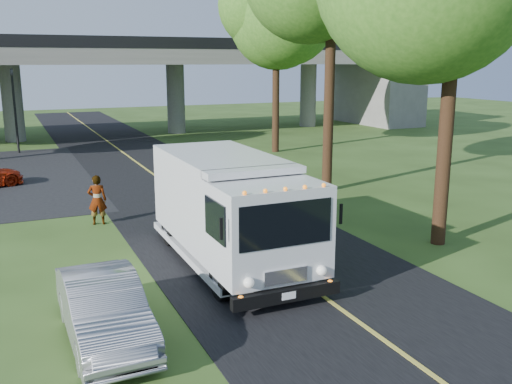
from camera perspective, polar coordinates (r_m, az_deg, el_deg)
ground at (r=15.24m, az=4.39°, el=-8.81°), size 120.00×120.00×0.00m
road at (r=24.09m, az=-6.95°, el=-0.66°), size 7.00×90.00×0.02m
lane_line at (r=24.09m, az=-6.95°, el=-0.61°), size 0.12×90.00×0.01m
overpass at (r=44.95m, az=-15.60°, el=11.11°), size 54.00×10.00×7.30m
traffic_signal at (r=38.51m, az=-23.03°, el=8.31°), size 0.18×0.22×5.20m
tree_right_far at (r=36.10m, az=2.48°, el=17.17°), size 5.77×5.67×10.99m
step_van at (r=15.94m, az=-2.61°, el=-1.52°), size 2.73×7.28×3.05m
silver_sedan at (r=12.31m, az=-14.97°, el=-11.23°), size 1.54×4.22×1.38m
pedestrian at (r=20.77m, az=-15.59°, el=-0.76°), size 0.73×0.57×1.78m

